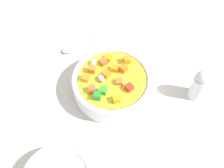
{
  "coord_description": "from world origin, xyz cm",
  "views": [
    {
      "loc": [
        4.62,
        28.87,
        47.22
      ],
      "look_at": [
        0.0,
        0.0,
        2.16
      ],
      "focal_mm": 44.21,
      "sensor_mm": 36.0,
      "label": 1
    }
  ],
  "objects": [
    {
      "name": "ground_plane",
      "position": [
        0.0,
        0.0,
        -1.0
      ],
      "size": [
        140.0,
        140.0,
        2.0
      ],
      "primitive_type": "cube",
      "color": "#BAB2A0"
    },
    {
      "name": "soup_bowl_main",
      "position": [
        0.03,
        -0.01,
        2.42
      ],
      "size": [
        15.39,
        15.39,
        5.44
      ],
      "color": "white",
      "rests_on": "ground_plane"
    },
    {
      "name": "spoon",
      "position": [
        3.81,
        -13.0,
        0.47
      ],
      "size": [
        18.5,
        7.99,
        1.09
      ],
      "rotation": [
        0.0,
        0.0,
        6.64
      ],
      "color": "silver",
      "rests_on": "ground_plane"
    },
    {
      "name": "pepper_shaker",
      "position": [
        -16.03,
        3.78,
        3.75
      ],
      "size": [
        2.92,
        2.92,
        7.57
      ],
      "color": "silver",
      "rests_on": "ground_plane"
    }
  ]
}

